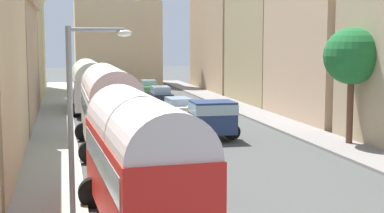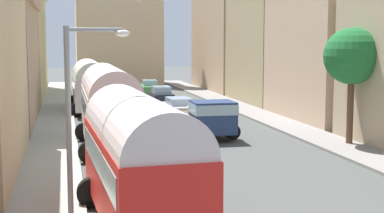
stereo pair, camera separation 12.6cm
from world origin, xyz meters
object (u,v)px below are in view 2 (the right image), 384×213
at_px(parked_bus_1, 109,104).
at_px(car_1, 161,95).
at_px(car_3, 155,133).
at_px(streetlamp_near, 78,108).
at_px(cargo_truck_0, 207,117).
at_px(parked_bus_0, 138,156).
at_px(parked_bus_2, 90,84).
at_px(car_0, 179,108).
at_px(car_2, 150,88).
at_px(car_4, 146,113).
at_px(car_5, 117,92).

xyz_separation_m(parked_bus_1, car_1, (5.93, 19.03, -1.55)).
xyz_separation_m(car_3, streetlamp_near, (-4.06, -11.73, 2.81)).
bearing_deg(cargo_truck_0, car_1, 89.34).
bearing_deg(parked_bus_0, cargo_truck_0, 68.44).
height_order(cargo_truck_0, car_1, cargo_truck_0).
bearing_deg(parked_bus_2, car_3, -81.06).
bearing_deg(car_0, parked_bus_0, -104.48).
height_order(car_0, car_2, car_2).
relative_size(parked_bus_1, cargo_truck_0, 1.40).
bearing_deg(parked_bus_0, car_3, 78.75).
distance_m(car_1, car_4, 11.36).
bearing_deg(car_3, parked_bus_2, 98.94).
xyz_separation_m(parked_bus_2, streetlamp_near, (-1.56, -27.61, 1.43)).
distance_m(car_1, car_2, 7.52).
height_order(parked_bus_0, car_2, parked_bus_0).
bearing_deg(parked_bus_2, car_2, 59.93).
relative_size(parked_bus_0, car_4, 2.30).
height_order(parked_bus_2, car_2, parked_bus_2).
height_order(car_1, car_2, car_2).
height_order(car_1, streetlamp_near, streetlamp_near).
bearing_deg(car_0, car_5, 103.78).
bearing_deg(parked_bus_2, car_0, -41.63).
bearing_deg(car_5, car_0, -76.22).
height_order(parked_bus_1, cargo_truck_0, parked_bus_1).
bearing_deg(parked_bus_0, streetlamp_near, 169.09).
bearing_deg(car_5, car_2, 41.78).
xyz_separation_m(car_4, streetlamp_near, (-4.79, -19.95, 2.81)).
bearing_deg(car_0, car_1, 88.70).
xyz_separation_m(car_0, streetlamp_near, (-7.51, -22.32, 2.84)).
xyz_separation_m(car_0, car_3, (-3.45, -10.59, 0.03)).
bearing_deg(car_0, streetlamp_near, -108.59).
xyz_separation_m(car_4, car_5, (-0.46, 15.36, -0.01)).
distance_m(car_2, car_3, 26.97).
distance_m(parked_bus_1, parked_bus_2, 15.72).
bearing_deg(parked_bus_2, car_4, -67.16).
height_order(parked_bus_1, car_3, parked_bus_1).
distance_m(car_3, car_4, 8.25).
xyz_separation_m(car_1, car_4, (-2.92, -10.97, -0.01)).
bearing_deg(streetlamp_near, parked_bus_1, 81.51).
bearing_deg(cargo_truck_0, parked_bus_2, 114.42).
distance_m(car_0, car_3, 11.14).
relative_size(car_2, streetlamp_near, 0.74).
height_order(parked_bus_0, streetlamp_near, streetlamp_near).
height_order(cargo_truck_0, streetlamp_near, streetlamp_near).
bearing_deg(parked_bus_0, parked_bus_2, 90.21).
distance_m(parked_bus_2, streetlamp_near, 27.69).
height_order(cargo_truck_0, car_3, cargo_truck_0).
xyz_separation_m(parked_bus_0, car_2, (6.16, 38.76, -1.40)).
bearing_deg(car_3, car_1, 79.24).
distance_m(car_1, car_5, 5.54).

